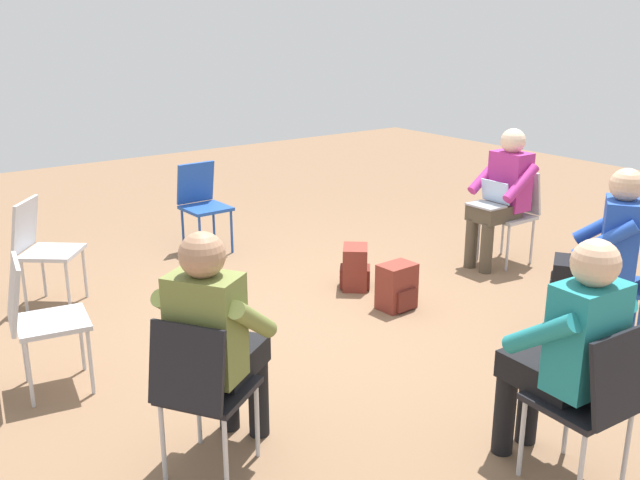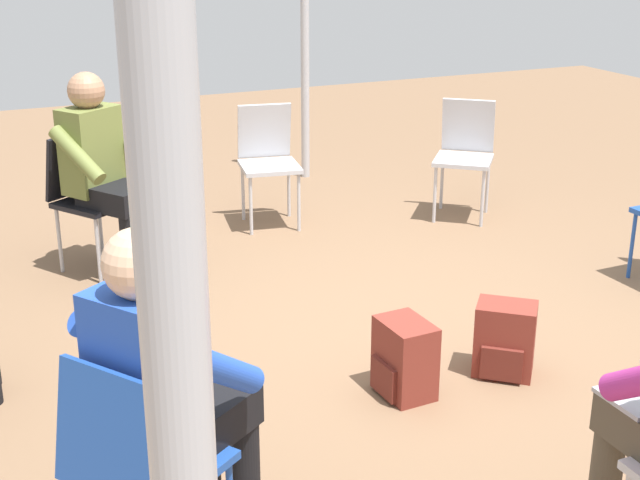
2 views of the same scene
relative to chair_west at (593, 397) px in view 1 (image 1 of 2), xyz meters
The scene contains 14 objects.
ground_plane 2.44m from the chair_west, ahead, with size 14.00×14.00×0.00m, color brown.
chair_west is the anchor object (origin of this frame).
chair_east 4.40m from the chair_west, ahead, with size 0.45×0.41×0.85m.
chair_northwest 1.83m from the chair_west, 50.45° to the left, with size 0.57×0.58×0.85m.
chair_north 3.07m from the chair_west, 35.64° to the left, with size 0.46×0.50×0.85m.
chair_northeast 4.11m from the chair_west, 19.57° to the left, with size 0.58×0.58×0.85m.
chair_south 3.42m from the chair_west, 44.76° to the right, with size 0.40×0.44×0.85m.
chair_southwest 1.77m from the chair_west, 63.25° to the right, with size 0.58×0.57×0.85m.
person_with_laptop 3.30m from the chair_west, 42.66° to the right, with size 0.49×0.52×1.24m.
person_in_blue 1.77m from the chair_west, 57.85° to the right, with size 0.63×0.63×1.24m.
person_in_olive 1.80m from the chair_west, 45.34° to the left, with size 0.63×0.63×1.24m.
person_in_teal 0.26m from the chair_west, ahead, with size 0.53×0.51×1.24m.
backpack_near_laptop_user 2.36m from the chair_west, 19.71° to the right, with size 0.26×0.29×0.36m.
backpack_by_empty_chair 2.87m from the chair_west, 16.44° to the right, with size 0.34×0.33×0.36m.
Camera 1 is at (-3.98, 3.00, 2.17)m, focal length 40.00 mm.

